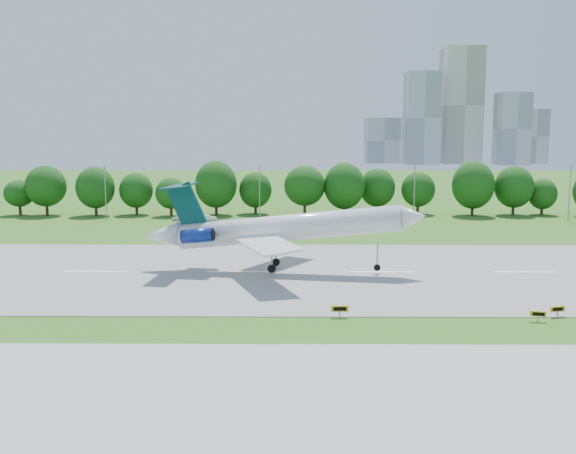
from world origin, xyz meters
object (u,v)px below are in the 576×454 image
(taxi_sign_left, at_px, (340,309))
(service_vehicle_a, at_px, (207,218))
(service_vehicle_b, at_px, (179,218))
(airliner, at_px, (275,228))

(taxi_sign_left, relative_size, service_vehicle_a, 0.44)
(service_vehicle_b, bearing_deg, airliner, -162.57)
(service_vehicle_a, relative_size, service_vehicle_b, 1.32)
(service_vehicle_a, distance_m, service_vehicle_b, 6.44)
(airliner, xyz_separation_m, service_vehicle_b, (-23.14, 55.21, -5.73))
(taxi_sign_left, bearing_deg, service_vehicle_b, 109.41)
(airliner, height_order, service_vehicle_a, airliner)
(airliner, height_order, service_vehicle_b, airliner)
(service_vehicle_b, bearing_deg, service_vehicle_a, -97.66)
(service_vehicle_a, bearing_deg, service_vehicle_b, 80.41)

